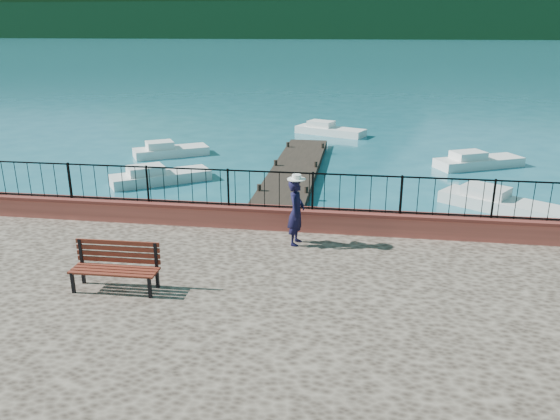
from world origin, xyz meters
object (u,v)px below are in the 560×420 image
(person, at_px, (296,212))
(boat_1, at_px, (503,200))
(boat_3, at_px, (171,148))
(boat_4, at_px, (330,128))
(boat_0, at_px, (160,173))
(park_bench, at_px, (116,276))
(boat_2, at_px, (479,159))

(person, distance_m, boat_1, 9.80)
(boat_3, bearing_deg, person, -90.62)
(person, distance_m, boat_4, 20.63)
(boat_1, bearing_deg, person, -98.36)
(boat_1, relative_size, boat_4, 1.03)
(boat_4, bearing_deg, boat_0, -95.66)
(boat_0, height_order, boat_3, same)
(boat_1, relative_size, boat_3, 1.19)
(park_bench, distance_m, boat_2, 19.48)
(boat_0, bearing_deg, boat_1, -42.03)
(person, distance_m, boat_0, 11.27)
(park_bench, relative_size, boat_0, 0.43)
(park_bench, bearing_deg, boat_4, 82.06)
(boat_0, xyz_separation_m, boat_3, (-1.24, 4.83, 0.00))
(boat_1, height_order, boat_3, same)
(person, xyz_separation_m, boat_1, (6.54, 7.12, -1.61))
(boat_0, distance_m, boat_1, 13.46)
(person, xyz_separation_m, boat_3, (-8.04, 13.67, -1.61))
(person, relative_size, boat_3, 0.44)
(boat_2, height_order, boat_3, same)
(boat_1, bearing_deg, boat_4, 151.63)
(park_bench, distance_m, boat_4, 23.72)
(park_bench, distance_m, boat_0, 12.37)
(park_bench, xyz_separation_m, person, (3.27, 2.96, 0.52))
(boat_3, bearing_deg, boat_1, -55.30)
(boat_0, bearing_deg, boat_2, -15.55)
(person, height_order, boat_4, person)
(park_bench, distance_m, person, 4.44)
(person, relative_size, boat_2, 0.39)
(boat_0, relative_size, boat_3, 1.11)
(boat_0, xyz_separation_m, boat_1, (13.34, -1.73, 0.00))
(boat_0, bearing_deg, park_bench, -108.00)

